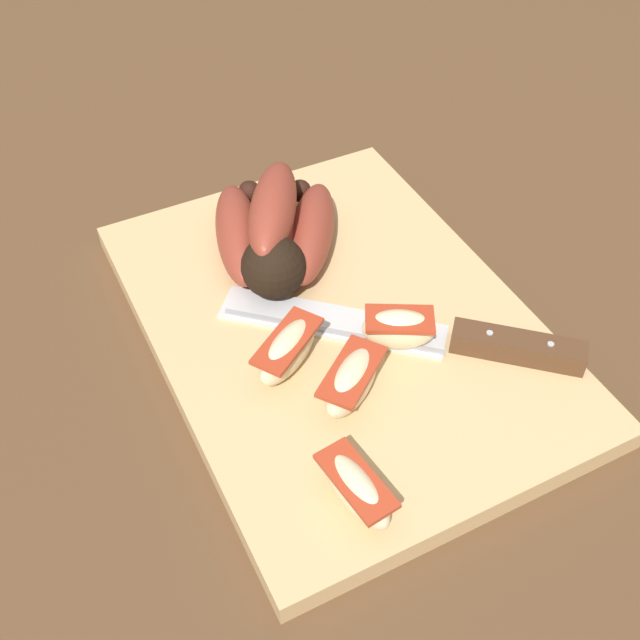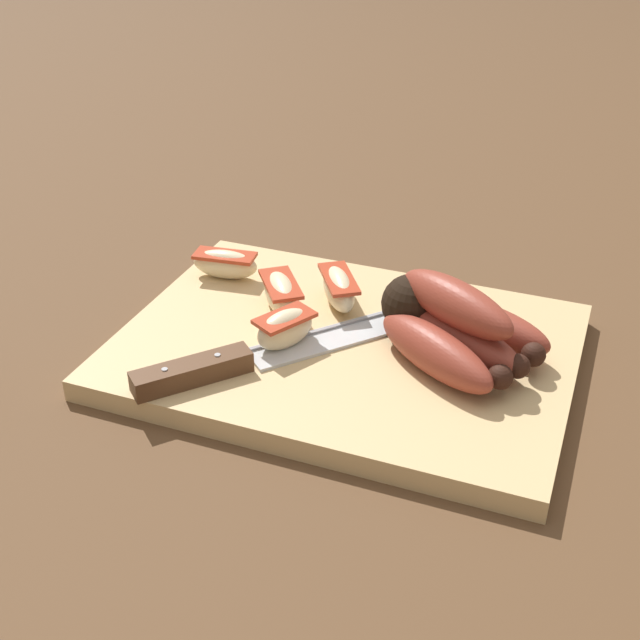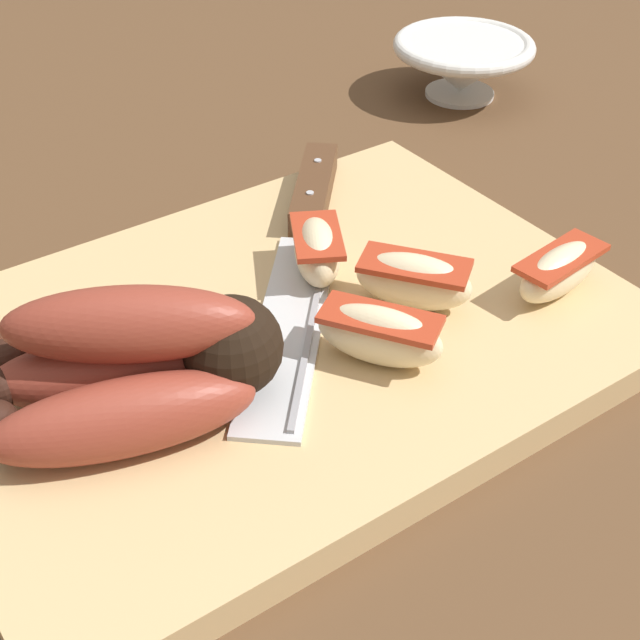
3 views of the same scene
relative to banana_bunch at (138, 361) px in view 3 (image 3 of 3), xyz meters
The scene contains 9 objects.
ground_plane 0.09m from the banana_bunch, behind, with size 6.00×6.00×0.00m, color brown.
cutting_board 0.10m from the banana_bunch, behind, with size 0.39×0.28×0.02m, color tan.
banana_bunch is the anchor object (origin of this frame).
chefs_knife 0.17m from the banana_bunch, 152.55° to the right, with size 0.21×0.23×0.02m.
apple_wedge_near 0.13m from the banana_bunch, 159.98° to the left, with size 0.06×0.07×0.03m.
apple_wedge_middle 0.14m from the banana_bunch, 163.14° to the right, with size 0.05×0.06×0.03m.
apple_wedge_far 0.16m from the banana_bunch, behind, with size 0.06×0.07×0.03m.
apple_wedge_extra 0.25m from the banana_bunch, 167.51° to the left, with size 0.07×0.03×0.03m.
ceramic_bowl 0.47m from the banana_bunch, 151.86° to the right, with size 0.12×0.12×0.05m.
Camera 3 is at (0.20, 0.34, 0.34)m, focal length 51.34 mm.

